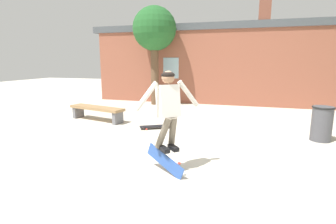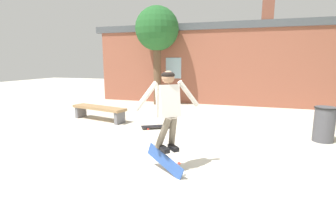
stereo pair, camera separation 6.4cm
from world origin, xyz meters
The scene contains 8 objects.
ground_plane centered at (0.00, 0.00, 0.00)m, with size 40.00×40.00×0.00m, color beige.
building_backdrop centered at (0.02, 7.09, 1.78)m, with size 11.53×0.52×4.44m.
tree_left centered at (-2.50, 6.26, 3.08)m, with size 1.80×1.80×4.06m.
park_bench centered at (-3.17, 2.74, 0.33)m, with size 2.00×0.89×0.44m.
trash_bin centered at (3.03, 2.42, 0.43)m, with size 0.49×0.49×0.82m.
skater centered at (0.10, -0.28, 1.16)m, with size 0.90×0.85×1.32m.
skateboard_flipping centered at (0.07, -0.37, 0.21)m, with size 0.78×0.42×0.46m.
skateboard_resting centered at (-1.07, 2.32, 0.07)m, with size 0.85×0.62×0.08m.
Camera 2 is at (1.40, -4.29, 1.85)m, focal length 28.00 mm.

